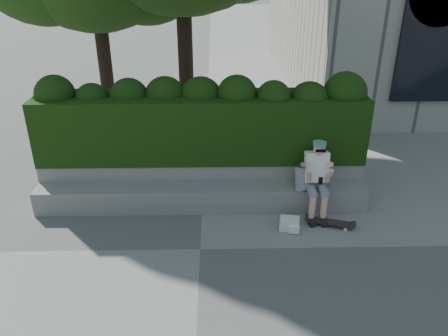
{
  "coord_description": "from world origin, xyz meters",
  "views": [
    {
      "loc": [
        0.26,
        -5.7,
        4.19
      ],
      "look_at": [
        0.4,
        1.0,
        0.95
      ],
      "focal_mm": 35.0,
      "sensor_mm": 36.0,
      "label": 1
    }
  ],
  "objects_px": {
    "skateboard": "(330,222)",
    "backpack_plaid": "(304,178)",
    "person": "(317,176)",
    "backpack_ground": "(289,224)"
  },
  "relations": [
    {
      "from": "skateboard",
      "to": "backpack_plaid",
      "type": "height_order",
      "value": "backpack_plaid"
    },
    {
      "from": "person",
      "to": "skateboard",
      "type": "xyz_separation_m",
      "value": [
        0.2,
        -0.43,
        -0.69
      ]
    },
    {
      "from": "skateboard",
      "to": "backpack_ground",
      "type": "xyz_separation_m",
      "value": [
        -0.72,
        -0.09,
        0.04
      ]
    },
    {
      "from": "skateboard",
      "to": "backpack_plaid",
      "type": "xyz_separation_m",
      "value": [
        -0.39,
        0.51,
        0.59
      ]
    },
    {
      "from": "person",
      "to": "backpack_plaid",
      "type": "distance_m",
      "value": 0.23
    },
    {
      "from": "backpack_plaid",
      "to": "backpack_ground",
      "type": "height_order",
      "value": "backpack_plaid"
    },
    {
      "from": "person",
      "to": "backpack_ground",
      "type": "distance_m",
      "value": 0.98
    },
    {
      "from": "skateboard",
      "to": "person",
      "type": "bearing_deg",
      "value": 133.08
    },
    {
      "from": "skateboard",
      "to": "backpack_plaid",
      "type": "bearing_deg",
      "value": 145.43
    },
    {
      "from": "backpack_ground",
      "to": "skateboard",
      "type": "bearing_deg",
      "value": 19.46
    }
  ]
}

